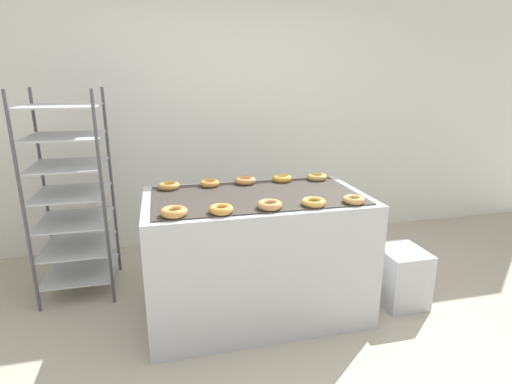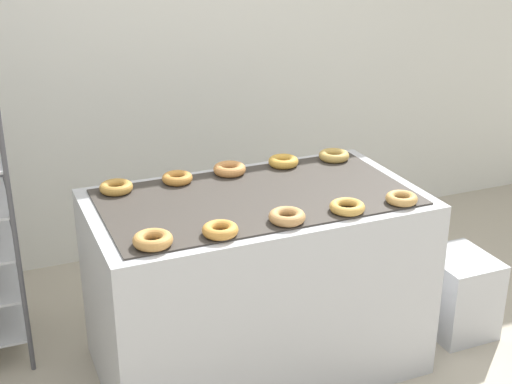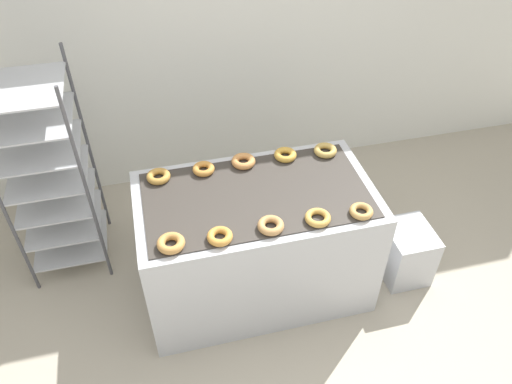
{
  "view_description": "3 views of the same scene",
  "coord_description": "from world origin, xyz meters",
  "px_view_note": "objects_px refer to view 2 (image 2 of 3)",
  "views": [
    {
      "loc": [
        -0.61,
        -1.86,
        1.66
      ],
      "look_at": [
        0.0,
        0.68,
        0.91
      ],
      "focal_mm": 28.0,
      "sensor_mm": 36.0,
      "label": 1
    },
    {
      "loc": [
        -1.16,
        -2.07,
        2.13
      ],
      "look_at": [
        0.0,
        0.68,
        0.91
      ],
      "focal_mm": 50.0,
      "sensor_mm": 36.0,
      "label": 2
    },
    {
      "loc": [
        -0.56,
        -1.57,
        2.95
      ],
      "look_at": [
        0.0,
        0.68,
        0.91
      ],
      "focal_mm": 35.0,
      "sensor_mm": 36.0,
      "label": 3
    }
  ],
  "objects_px": {
    "donut_near_right": "(347,207)",
    "donut_far_right": "(283,161)",
    "donut_near_center": "(287,217)",
    "donut_near_left": "(220,230)",
    "donut_far_rightmost": "(334,156)",
    "donut_near_leftmost": "(153,240)",
    "donut_far_center": "(230,169)",
    "donut_far_left": "(177,178)",
    "donut_far_leftmost": "(116,187)",
    "fryer_machine": "(256,282)",
    "glaze_bin": "(457,294)",
    "donut_near_rightmost": "(402,198)"
  },
  "relations": [
    {
      "from": "donut_near_right",
      "to": "donut_far_right",
      "type": "bearing_deg",
      "value": 91.12
    },
    {
      "from": "donut_near_center",
      "to": "donut_near_left",
      "type": "bearing_deg",
      "value": -177.47
    },
    {
      "from": "donut_near_center",
      "to": "donut_far_rightmost",
      "type": "relative_size",
      "value": 0.99
    },
    {
      "from": "donut_near_leftmost",
      "to": "donut_near_center",
      "type": "bearing_deg",
      "value": 0.09
    },
    {
      "from": "donut_near_center",
      "to": "donut_far_center",
      "type": "distance_m",
      "value": 0.63
    },
    {
      "from": "donut_far_left",
      "to": "donut_far_right",
      "type": "height_order",
      "value": "donut_far_right"
    },
    {
      "from": "donut_near_right",
      "to": "donut_far_right",
      "type": "relative_size",
      "value": 1.01
    },
    {
      "from": "donut_near_leftmost",
      "to": "donut_far_leftmost",
      "type": "relative_size",
      "value": 1.03
    },
    {
      "from": "fryer_machine",
      "to": "donut_far_right",
      "type": "bearing_deg",
      "value": 48.41
    },
    {
      "from": "glaze_bin",
      "to": "donut_near_left",
      "type": "relative_size",
      "value": 2.92
    },
    {
      "from": "fryer_machine",
      "to": "donut_far_right",
      "type": "xyz_separation_m",
      "value": [
        0.28,
        0.32,
        0.47
      ]
    },
    {
      "from": "donut_near_rightmost",
      "to": "donut_far_center",
      "type": "xyz_separation_m",
      "value": [
        -0.57,
        0.64,
        0.0
      ]
    },
    {
      "from": "glaze_bin",
      "to": "donut_far_right",
      "type": "xyz_separation_m",
      "value": [
        -0.81,
        0.46,
        0.7
      ]
    },
    {
      "from": "donut_near_center",
      "to": "donut_far_left",
      "type": "distance_m",
      "value": 0.68
    },
    {
      "from": "glaze_bin",
      "to": "donut_near_center",
      "type": "xyz_separation_m",
      "value": [
        -1.08,
        -0.16,
        0.7
      ]
    },
    {
      "from": "fryer_machine",
      "to": "donut_near_left",
      "type": "height_order",
      "value": "donut_near_left"
    },
    {
      "from": "fryer_machine",
      "to": "donut_near_rightmost",
      "type": "relative_size",
      "value": 10.64
    },
    {
      "from": "donut_far_leftmost",
      "to": "donut_near_rightmost",
      "type": "bearing_deg",
      "value": -28.43
    },
    {
      "from": "donut_far_left",
      "to": "fryer_machine",
      "type": "bearing_deg",
      "value": -47.48
    },
    {
      "from": "donut_near_right",
      "to": "donut_near_leftmost",
      "type": "bearing_deg",
      "value": 179.88
    },
    {
      "from": "donut_far_leftmost",
      "to": "donut_far_left",
      "type": "xyz_separation_m",
      "value": [
        0.29,
        0.01,
        -0.0
      ]
    },
    {
      "from": "donut_near_rightmost",
      "to": "donut_far_right",
      "type": "relative_size",
      "value": 0.93
    },
    {
      "from": "glaze_bin",
      "to": "donut_near_rightmost",
      "type": "bearing_deg",
      "value": -161.54
    },
    {
      "from": "donut_far_leftmost",
      "to": "donut_far_rightmost",
      "type": "distance_m",
      "value": 1.14
    },
    {
      "from": "donut_near_leftmost",
      "to": "donut_near_center",
      "type": "height_order",
      "value": "donut_near_leftmost"
    },
    {
      "from": "donut_near_center",
      "to": "donut_far_left",
      "type": "relative_size",
      "value": 1.07
    },
    {
      "from": "donut_far_right",
      "to": "fryer_machine",
      "type": "bearing_deg",
      "value": -131.59
    },
    {
      "from": "donut_near_left",
      "to": "donut_far_rightmost",
      "type": "bearing_deg",
      "value": 36.06
    },
    {
      "from": "donut_near_center",
      "to": "donut_far_center",
      "type": "xyz_separation_m",
      "value": [
        -0.02,
        0.62,
        0.0
      ]
    },
    {
      "from": "donut_near_leftmost",
      "to": "donut_far_rightmost",
      "type": "xyz_separation_m",
      "value": [
        1.13,
        0.61,
        -0.0
      ]
    },
    {
      "from": "donut_near_leftmost",
      "to": "donut_far_center",
      "type": "xyz_separation_m",
      "value": [
        0.56,
        0.63,
        0.0
      ]
    },
    {
      "from": "glaze_bin",
      "to": "donut_far_center",
      "type": "height_order",
      "value": "donut_far_center"
    },
    {
      "from": "donut_far_left",
      "to": "donut_near_rightmost",
      "type": "bearing_deg",
      "value": -36.42
    },
    {
      "from": "glaze_bin",
      "to": "donut_far_right",
      "type": "relative_size",
      "value": 2.82
    },
    {
      "from": "donut_near_right",
      "to": "donut_far_left",
      "type": "distance_m",
      "value": 0.84
    },
    {
      "from": "glaze_bin",
      "to": "donut_far_rightmost",
      "type": "height_order",
      "value": "donut_far_rightmost"
    },
    {
      "from": "donut_near_right",
      "to": "donut_far_leftmost",
      "type": "height_order",
      "value": "donut_far_leftmost"
    },
    {
      "from": "donut_near_rightmost",
      "to": "donut_far_left",
      "type": "height_order",
      "value": "donut_far_left"
    },
    {
      "from": "glaze_bin",
      "to": "donut_near_rightmost",
      "type": "xyz_separation_m",
      "value": [
        -0.53,
        -0.18,
        0.7
      ]
    },
    {
      "from": "donut_far_rightmost",
      "to": "donut_near_right",
      "type": "bearing_deg",
      "value": -113.7
    },
    {
      "from": "donut_near_left",
      "to": "donut_far_rightmost",
      "type": "xyz_separation_m",
      "value": [
        0.85,
        0.62,
        0.0
      ]
    },
    {
      "from": "glaze_bin",
      "to": "donut_far_left",
      "type": "relative_size",
      "value": 2.96
    },
    {
      "from": "donut_far_center",
      "to": "donut_far_rightmost",
      "type": "relative_size",
      "value": 1.02
    },
    {
      "from": "donut_far_left",
      "to": "donut_far_rightmost",
      "type": "height_order",
      "value": "same"
    },
    {
      "from": "glaze_bin",
      "to": "donut_near_right",
      "type": "relative_size",
      "value": 2.78
    },
    {
      "from": "fryer_machine",
      "to": "donut_near_leftmost",
      "type": "bearing_deg",
      "value": -151.38
    },
    {
      "from": "donut_near_rightmost",
      "to": "donut_far_left",
      "type": "distance_m",
      "value": 1.05
    },
    {
      "from": "donut_near_left",
      "to": "donut_near_leftmost",
      "type": "bearing_deg",
      "value": 177.4
    },
    {
      "from": "donut_far_right",
      "to": "donut_near_left",
      "type": "bearing_deg",
      "value": -131.9
    },
    {
      "from": "donut_near_leftmost",
      "to": "donut_far_rightmost",
      "type": "relative_size",
      "value": 1.0
    }
  ]
}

